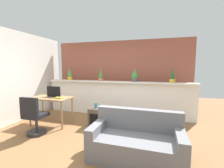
% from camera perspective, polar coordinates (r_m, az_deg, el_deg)
% --- Properties ---
extents(ground_plane, '(12.00, 12.00, 0.00)m').
position_cam_1_polar(ground_plane, '(3.37, -7.79, -21.52)').
color(ground_plane, brown).
extents(divider_wall, '(4.78, 0.16, 1.08)m').
position_cam_1_polar(divider_wall, '(4.98, 1.57, -5.61)').
color(divider_wall, white).
rests_on(divider_wall, ground).
extents(plant_shelf, '(4.78, 0.30, 0.04)m').
position_cam_1_polar(plant_shelf, '(4.85, 1.47, 0.81)').
color(plant_shelf, white).
rests_on(plant_shelf, divider_wall).
extents(brick_wall_behind, '(4.78, 0.10, 2.50)m').
position_cam_1_polar(brick_wall_behind, '(5.46, 3.19, 2.94)').
color(brick_wall_behind, '#9E5442').
rests_on(brick_wall_behind, ground).
extents(side_wall_left, '(0.12, 4.40, 2.60)m').
position_cam_1_polar(side_wall_left, '(4.97, -34.90, 2.07)').
color(side_wall_left, white).
rests_on(side_wall_left, ground).
extents(potted_plant_0, '(0.15, 0.15, 0.43)m').
position_cam_1_polar(potted_plant_0, '(5.50, -15.59, 3.42)').
color(potted_plant_0, gold).
rests_on(potted_plant_0, plant_shelf).
extents(potted_plant_1, '(0.16, 0.16, 0.42)m').
position_cam_1_polar(potted_plant_1, '(4.99, -4.28, 3.21)').
color(potted_plant_1, '#C66B42').
rests_on(potted_plant_1, plant_shelf).
extents(potted_plant_2, '(0.21, 0.21, 0.40)m').
position_cam_1_polar(potted_plant_2, '(4.74, 8.56, 3.26)').
color(potted_plant_2, '#4C4C51').
rests_on(potted_plant_2, plant_shelf).
extents(potted_plant_3, '(0.16, 0.16, 0.41)m').
position_cam_1_polar(potted_plant_3, '(4.72, 21.78, 2.51)').
color(potted_plant_3, gold).
rests_on(potted_plant_3, plant_shelf).
extents(desk, '(1.10, 0.60, 0.75)m').
position_cam_1_polar(desk, '(4.51, -21.95, -5.71)').
color(desk, '#99754C').
rests_on(desk, ground).
extents(tv_monitor, '(0.41, 0.04, 0.29)m').
position_cam_1_polar(tv_monitor, '(4.51, -21.09, -2.69)').
color(tv_monitor, black).
rests_on(tv_monitor, desk).
extents(office_chair, '(0.45, 0.45, 0.91)m').
position_cam_1_polar(office_chair, '(4.01, -27.17, -11.52)').
color(office_chair, '#262628').
rests_on(office_chair, ground).
extents(side_cube_shelf, '(0.40, 0.41, 0.50)m').
position_cam_1_polar(side_cube_shelf, '(4.15, -5.47, -12.23)').
color(side_cube_shelf, '#4C4238').
rests_on(side_cube_shelf, ground).
extents(vase_on_shelf, '(0.07, 0.07, 0.14)m').
position_cam_1_polar(vase_on_shelf, '(4.06, -6.10, -8.02)').
color(vase_on_shelf, teal).
rests_on(vase_on_shelf, side_cube_shelf).
extents(book_on_desk, '(0.18, 0.11, 0.04)m').
position_cam_1_polar(book_on_desk, '(4.24, -19.37, -4.94)').
color(book_on_desk, gold).
rests_on(book_on_desk, desk).
extents(couch, '(1.57, 0.79, 0.80)m').
position_cam_1_polar(couch, '(2.84, 9.01, -20.66)').
color(couch, slate).
rests_on(couch, ground).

